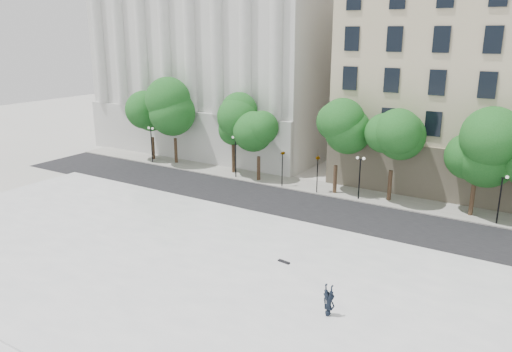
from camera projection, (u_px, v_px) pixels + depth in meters
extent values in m
plane|color=beige|center=(123.00, 281.00, 30.97)|extent=(160.00, 160.00, 0.00)
cube|color=white|center=(156.00, 260.00, 33.35)|extent=(44.00, 22.00, 0.45)
cube|color=black|center=(270.00, 201.00, 45.63)|extent=(60.00, 8.00, 0.02)
cube|color=#AFACA1|center=(300.00, 184.00, 50.50)|extent=(60.00, 4.00, 0.12)
cube|color=silver|center=(241.00, 51.00, 67.94)|extent=(30.00, 26.00, 25.00)
cylinder|color=black|center=(282.00, 170.00, 49.24)|extent=(0.10, 0.10, 3.50)
imported|color=black|center=(282.00, 150.00, 48.66)|extent=(0.85, 1.62, 0.64)
cylinder|color=black|center=(317.00, 176.00, 47.29)|extent=(0.10, 0.10, 3.50)
imported|color=black|center=(318.00, 154.00, 46.70)|extent=(1.08, 1.92, 0.77)
imported|color=black|center=(328.00, 311.00, 26.31)|extent=(0.66, 1.80, 0.49)
cube|color=black|center=(284.00, 262.00, 32.46)|extent=(0.88, 0.34, 0.09)
cylinder|color=#382619|center=(153.00, 149.00, 60.09)|extent=(0.36, 0.36, 2.78)
sphere|color=#154B17|center=(151.00, 118.00, 59.04)|extent=(3.79, 3.79, 3.79)
cylinder|color=#382619|center=(176.00, 151.00, 58.42)|extent=(0.36, 0.36, 3.02)
sphere|color=#154B17|center=(174.00, 116.00, 57.28)|extent=(4.45, 4.45, 4.45)
cylinder|color=#382619|center=(233.00, 159.00, 54.31)|extent=(0.36, 0.36, 3.17)
sphere|color=#154B17|center=(233.00, 120.00, 53.12)|extent=(4.10, 4.10, 4.10)
cylinder|color=#382619|center=(259.00, 169.00, 51.55)|extent=(0.36, 0.36, 2.60)
sphere|color=#154B17|center=(259.00, 135.00, 50.58)|extent=(3.92, 3.92, 3.92)
cylinder|color=#382619|center=(335.00, 180.00, 47.38)|extent=(0.36, 0.36, 2.80)
sphere|color=#154B17|center=(337.00, 140.00, 46.32)|extent=(3.77, 3.77, 3.77)
cylinder|color=#382619|center=(390.00, 186.00, 45.28)|extent=(0.36, 0.36, 2.89)
sphere|color=#154B17|center=(393.00, 144.00, 44.19)|extent=(3.72, 3.72, 3.72)
cylinder|color=#382619|center=(472.00, 200.00, 41.53)|extent=(0.36, 0.36, 2.79)
sphere|color=#154B17|center=(478.00, 156.00, 40.48)|extent=(4.25, 4.25, 4.25)
cylinder|color=black|center=(152.00, 146.00, 58.42)|extent=(0.12, 0.12, 4.09)
cube|color=black|center=(151.00, 129.00, 57.85)|extent=(0.60, 0.06, 0.06)
sphere|color=white|center=(149.00, 128.00, 57.98)|extent=(0.28, 0.28, 0.28)
sphere|color=white|center=(153.00, 128.00, 57.67)|extent=(0.28, 0.28, 0.28)
cylinder|color=black|center=(236.00, 158.00, 52.31)|extent=(0.12, 0.12, 4.29)
cube|color=black|center=(235.00, 138.00, 51.72)|extent=(0.60, 0.06, 0.06)
sphere|color=white|center=(233.00, 137.00, 51.84)|extent=(0.28, 0.28, 0.28)
sphere|color=white|center=(238.00, 138.00, 51.54)|extent=(0.28, 0.28, 0.28)
cylinder|color=black|center=(359.00, 180.00, 45.41)|extent=(0.12, 0.12, 3.88)
cube|color=black|center=(361.00, 159.00, 44.87)|extent=(0.60, 0.06, 0.06)
sphere|color=white|center=(357.00, 158.00, 45.00)|extent=(0.28, 0.28, 0.28)
sphere|color=white|center=(364.00, 159.00, 44.69)|extent=(0.28, 0.28, 0.28)
cylinder|color=black|center=(499.00, 202.00, 39.46)|extent=(0.12, 0.12, 3.94)
cube|color=black|center=(503.00, 178.00, 38.92)|extent=(0.60, 0.06, 0.06)
sphere|color=white|center=(499.00, 176.00, 39.04)|extent=(0.28, 0.28, 0.28)
sphere|color=white|center=(507.00, 177.00, 38.74)|extent=(0.28, 0.28, 0.28)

